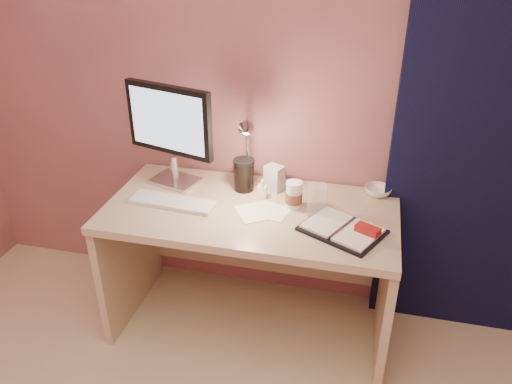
% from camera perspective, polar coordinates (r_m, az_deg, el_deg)
% --- Properties ---
extents(room, '(3.50, 3.50, 3.50)m').
position_cam_1_polar(room, '(2.50, 23.14, 7.30)').
color(room, '#C6B28E').
rests_on(room, ground).
extents(desk, '(1.40, 0.70, 0.73)m').
position_cam_1_polar(desk, '(2.58, -0.21, -5.40)').
color(desk, tan).
rests_on(desk, ground).
extents(monitor, '(0.48, 0.23, 0.53)m').
position_cam_1_polar(monitor, '(2.55, -9.72, 7.42)').
color(monitor, silver).
rests_on(monitor, desk).
extents(keyboard, '(0.43, 0.16, 0.02)m').
position_cam_1_polar(keyboard, '(2.47, -9.50, -1.13)').
color(keyboard, white).
rests_on(keyboard, desk).
extents(planner, '(0.42, 0.38, 0.05)m').
position_cam_1_polar(planner, '(2.25, 10.06, -4.24)').
color(planner, black).
rests_on(planner, desk).
extents(paper_b, '(0.18, 0.18, 0.00)m').
position_cam_1_polar(paper_b, '(2.37, 1.96, -2.26)').
color(paper_b, white).
rests_on(paper_b, desk).
extents(paper_c, '(0.24, 0.24, 0.00)m').
position_cam_1_polar(paper_c, '(2.37, 0.05, -2.29)').
color(paper_c, white).
rests_on(paper_c, desk).
extents(coffee_cup, '(0.08, 0.08, 0.13)m').
position_cam_1_polar(coffee_cup, '(2.39, 4.36, -0.40)').
color(coffee_cup, white).
rests_on(coffee_cup, desk).
extents(clear_cup, '(0.09, 0.09, 0.15)m').
position_cam_1_polar(clear_cup, '(2.32, 6.96, -0.96)').
color(clear_cup, white).
rests_on(clear_cup, desk).
extents(bowl, '(0.16, 0.16, 0.04)m').
position_cam_1_polar(bowl, '(2.58, 13.76, 0.12)').
color(bowl, white).
rests_on(bowl, desk).
extents(lotion_bottle, '(0.05, 0.05, 0.10)m').
position_cam_1_polar(lotion_bottle, '(2.47, 0.72, 0.37)').
color(lotion_bottle, white).
rests_on(lotion_bottle, desk).
extents(dark_jar, '(0.10, 0.10, 0.15)m').
position_cam_1_polar(dark_jar, '(2.54, -1.39, 1.80)').
color(dark_jar, black).
rests_on(dark_jar, desk).
extents(product_box, '(0.11, 0.10, 0.13)m').
position_cam_1_polar(product_box, '(2.54, 2.11, 1.60)').
color(product_box, beige).
rests_on(product_box, desk).
extents(desk_lamp, '(0.13, 0.26, 0.41)m').
position_cam_1_polar(desk_lamp, '(2.40, -2.03, 5.07)').
color(desk_lamp, silver).
rests_on(desk_lamp, desk).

